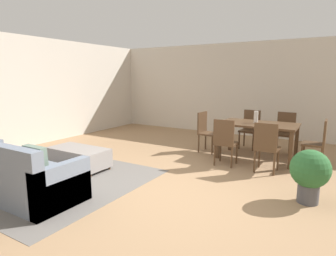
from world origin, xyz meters
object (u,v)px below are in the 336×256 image
at_px(ottoman_table, 79,157).
at_px(dining_chair_near_right, 266,145).
at_px(dining_chair_near_left, 225,140).
at_px(dining_chair_head_east, 319,140).
at_px(dining_table, 258,128).
at_px(potted_plant, 310,172).
at_px(dining_chair_far_right, 285,130).
at_px(dining_chair_head_west, 206,129).
at_px(couch, 11,175).
at_px(vase_centerpiece, 256,117).
at_px(dining_chair_far_left, 250,127).

bearing_deg(ottoman_table, dining_chair_near_right, 26.83).
relative_size(dining_chair_near_left, dining_chair_head_east, 1.00).
xyz_separation_m(ottoman_table, dining_chair_head_east, (3.85, 2.45, 0.29)).
xyz_separation_m(dining_table, potted_plant, (1.16, -1.85, -0.23)).
distance_m(dining_chair_far_right, dining_chair_head_west, 1.80).
xyz_separation_m(dining_chair_near_right, dining_chair_head_west, (-1.54, 0.84, 0.00)).
bearing_deg(dining_chair_near_right, potted_plant, -51.23).
distance_m(couch, vase_centerpiece, 4.61).
xyz_separation_m(dining_chair_near_left, dining_chair_far_right, (0.82, 1.67, 0.00)).
height_order(couch, ottoman_table, couch).
relative_size(dining_chair_near_left, dining_chair_far_right, 1.00).
distance_m(dining_chair_near_right, vase_centerpiece, 1.02).
distance_m(dining_table, dining_chair_near_left, 0.95).
height_order(couch, dining_chair_far_left, dining_chair_far_left).
distance_m(dining_chair_near_left, dining_chair_far_right, 1.87).
bearing_deg(dining_chair_near_left, dining_chair_far_right, 63.84).
xyz_separation_m(dining_chair_far_left, potted_plant, (1.54, -2.70, -0.08)).
bearing_deg(dining_chair_near_left, dining_chair_far_left, 88.97).
xyz_separation_m(dining_chair_near_right, vase_centerpiece, (-0.42, 0.86, 0.37)).
height_order(dining_chair_near_left, potted_plant, dining_chair_near_left).
bearing_deg(vase_centerpiece, ottoman_table, -137.77).
bearing_deg(dining_chair_near_left, couch, -127.17).
distance_m(ottoman_table, dining_chair_head_east, 4.58).
xyz_separation_m(dining_table, dining_chair_far_right, (0.41, 0.83, -0.15)).
xyz_separation_m(dining_table, vase_centerpiece, (-0.05, -0.00, 0.22)).
xyz_separation_m(couch, dining_chair_head_east, (3.78, 3.81, 0.22)).
bearing_deg(potted_plant, dining_chair_head_east, 90.51).
bearing_deg(dining_table, dining_chair_head_west, -179.22).
distance_m(dining_chair_far_left, potted_plant, 3.11).
xyz_separation_m(dining_chair_near_left, dining_chair_head_west, (-0.76, 0.82, 0.00)).
relative_size(ottoman_table, dining_chair_near_right, 1.27).
height_order(dining_chair_head_west, vase_centerpiece, vase_centerpiece).
distance_m(dining_chair_far_right, dining_chair_head_east, 1.08).
distance_m(dining_chair_near_right, dining_chair_head_west, 1.75).
bearing_deg(dining_chair_head_east, dining_chair_far_left, 151.67).
height_order(dining_chair_far_right, dining_chair_head_east, same).
distance_m(dining_chair_near_right, dining_chair_head_east, 1.18).
height_order(dining_chair_near_left, dining_chair_near_right, same).
height_order(dining_table, dining_chair_head_west, dining_chair_head_west).
bearing_deg(dining_chair_near_right, dining_chair_head_west, 151.26).
bearing_deg(dining_chair_head_west, ottoman_table, -122.71).
relative_size(dining_chair_far_left, dining_chair_head_west, 1.00).
relative_size(dining_table, dining_chair_near_right, 1.69).
bearing_deg(dining_chair_near_right, couch, -135.86).
bearing_deg(potted_plant, dining_chair_near_right, 128.77).
bearing_deg(dining_table, dining_chair_far_left, 114.13).
relative_size(dining_chair_near_right, vase_centerpiece, 3.65).
distance_m(dining_chair_near_right, dining_chair_far_left, 1.87).
relative_size(dining_chair_near_right, potted_plant, 1.23).
xyz_separation_m(couch, dining_chair_head_west, (1.46, 3.76, 0.22)).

